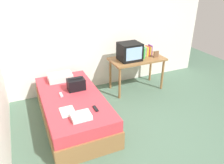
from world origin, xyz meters
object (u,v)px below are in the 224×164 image
(book_row, at_px, (146,51))
(pillow, at_px, (60,77))
(magazine, at_px, (68,111))
(remote_dark, at_px, (96,109))
(desk, at_px, (137,62))
(picture_frame, at_px, (156,54))
(bed, at_px, (73,109))
(remote_silver, at_px, (61,95))
(tv, at_px, (130,52))
(water_bottle, at_px, (144,54))
(folded_towel, at_px, (81,116))
(handbag, at_px, (76,84))

(book_row, bearing_deg, pillow, -179.45)
(magazine, relative_size, remote_dark, 1.86)
(desk, distance_m, picture_frame, 0.44)
(picture_frame, distance_m, pillow, 2.06)
(bed, relative_size, pillow, 4.46)
(picture_frame, xyz_separation_m, remote_silver, (-2.15, -0.42, -0.28))
(tv, relative_size, magazine, 1.52)
(remote_silver, bearing_deg, magazine, -91.82)
(water_bottle, xyz_separation_m, magazine, (-1.88, -0.98, -0.33))
(magazine, bearing_deg, picture_frame, 23.52)
(book_row, distance_m, magazine, 2.34)
(bed, bearing_deg, remote_dark, -66.56)
(desk, xyz_separation_m, folded_towel, (-1.63, -1.29, -0.10))
(picture_frame, xyz_separation_m, magazine, (-2.17, -0.94, -0.29))
(desk, distance_m, pillow, 1.64)
(magazine, height_order, remote_silver, remote_silver)
(remote_silver, bearing_deg, pillow, 79.22)
(folded_towel, bearing_deg, picture_frame, 30.21)
(bed, distance_m, water_bottle, 1.89)
(desk, relative_size, remote_dark, 7.44)
(pillow, distance_m, magazine, 1.13)
(folded_towel, bearing_deg, remote_silver, 98.93)
(remote_dark, relative_size, remote_silver, 1.08)
(remote_silver, bearing_deg, folded_towel, -81.07)
(water_bottle, xyz_separation_m, handbag, (-1.57, -0.35, -0.23))
(tv, relative_size, remote_dark, 2.82)
(water_bottle, distance_m, remote_dark, 1.86)
(bed, height_order, remote_dark, remote_dark)
(bed, bearing_deg, pillow, 93.59)
(desk, bearing_deg, pillow, 177.54)
(picture_frame, xyz_separation_m, folded_towel, (-2.03, -1.18, -0.26))
(handbag, bearing_deg, desk, 16.20)
(water_bottle, relative_size, folded_towel, 0.79)
(book_row, distance_m, remote_silver, 2.12)
(pillow, xyz_separation_m, folded_towel, (0.01, -1.36, -0.03))
(pillow, distance_m, handbag, 0.53)
(remote_silver, bearing_deg, remote_dark, -58.39)
(pillow, bearing_deg, book_row, 0.55)
(book_row, xyz_separation_m, handbag, (-1.71, -0.51, -0.23))
(bed, distance_m, book_row, 2.06)
(magazine, height_order, folded_towel, folded_towel)
(bed, bearing_deg, desk, 21.30)
(remote_dark, bearing_deg, water_bottle, 36.33)
(picture_frame, bearing_deg, remote_silver, -169.04)
(picture_frame, bearing_deg, handbag, -170.37)
(magazine, bearing_deg, handbag, 63.66)
(pillow, xyz_separation_m, handbag, (0.18, -0.49, 0.04))
(bed, height_order, remote_silver, remote_silver)
(book_row, height_order, remote_silver, book_row)
(desk, relative_size, pillow, 2.59)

